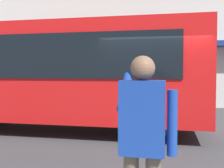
# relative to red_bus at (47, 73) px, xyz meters

# --- Properties ---
(ground_plane) EXTENTS (60.00, 60.00, 0.00)m
(ground_plane) POSITION_rel_red_bus_xyz_m (-3.18, 0.37, -1.68)
(ground_plane) COLOR #38383A
(red_bus) EXTENTS (9.05, 2.54, 3.08)m
(red_bus) POSITION_rel_red_bus_xyz_m (0.00, 0.00, 0.00)
(red_bus) COLOR red
(red_bus) RESTS_ON ground_plane
(pedestrian_photographer) EXTENTS (0.53, 0.52, 1.70)m
(pedestrian_photographer) POSITION_rel_red_bus_xyz_m (-3.26, 4.95, -0.54)
(pedestrian_photographer) COLOR #4C4238
(pedestrian_photographer) RESTS_ON sidewalk_curb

